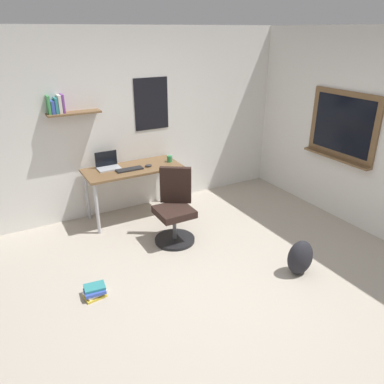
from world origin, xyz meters
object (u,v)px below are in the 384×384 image
Objects in this scene: laptop at (108,164)px; book_stack_on_floor at (95,291)px; computer_mouse at (148,166)px; backpack at (300,257)px; office_chair at (175,211)px; coffee_mug at (170,159)px; desk at (133,173)px; keyboard at (130,169)px.

book_stack_on_floor is at bearing -113.85° from laptop.
backpack is (0.88, -2.17, -0.57)m from computer_mouse.
coffee_mug is (0.35, 0.85, 0.40)m from office_chair.
coffee_mug is at bearing -2.58° from desk.
coffee_mug is (0.64, 0.05, 0.04)m from keyboard.
desk is 14.61× the size of coffee_mug.
computer_mouse is at bearing 112.08° from backpack.
coffee_mug is 2.35m from backpack.
computer_mouse is 0.25× the size of backpack.
computer_mouse is at bearing -172.08° from coffee_mug.
computer_mouse is 2.41m from backpack.
coffee_mug is 2.31m from book_stack_on_floor.
laptop is at bearing 117.03° from office_chair.
office_chair is 1.45m from book_stack_on_floor.
laptop is at bearing 120.28° from backpack.
laptop reaches higher than desk.
office_chair is 2.57× the size of keyboard.
computer_mouse is at bearing 90.46° from office_chair.
coffee_mug is 0.22× the size of backpack.
office_chair is at bearing 122.59° from backpack.
computer_mouse is 1.13× the size of coffee_mug.
computer_mouse reaches higher than backpack.
computer_mouse is (-0.01, 0.80, 0.37)m from office_chair.
office_chair is 3.06× the size of laptop.
desk is 0.94m from office_chair.
keyboard is at bearing 118.15° from backpack.
desk is 12.92× the size of computer_mouse.
desk is at bearing 160.41° from computer_mouse.
backpack is at bearing -76.80° from coffee_mug.
book_stack_on_floor is (-1.61, -1.49, -0.75)m from coffee_mug.
office_chair reaches higher than book_stack_on_floor.
coffee_mug is at bearing -11.09° from laptop.
laptop is at bearing 136.73° from keyboard.
computer_mouse is 0.43× the size of book_stack_on_floor.
book_stack_on_floor is (-1.25, -0.64, -0.35)m from office_chair.
book_stack_on_floor is (-2.13, 0.73, -0.15)m from backpack.
laptop is at bearing 156.74° from computer_mouse.
laptop reaches higher than office_chair.
coffee_mug reaches higher than book_stack_on_floor.
office_chair is 2.30× the size of backpack.
keyboard is at bearing -131.58° from desk.
laptop reaches higher than keyboard.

